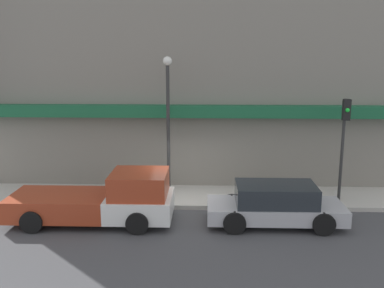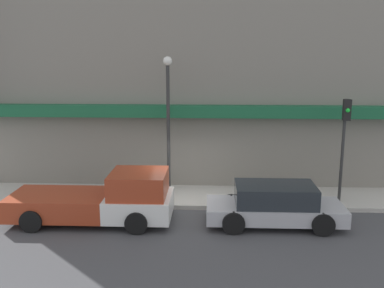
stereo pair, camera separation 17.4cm
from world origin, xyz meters
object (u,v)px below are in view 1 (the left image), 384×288
(parked_car, at_px, (275,205))
(traffic_light, at_px, (344,132))
(fire_hydrant, at_px, (250,195))
(street_lamp, at_px, (168,110))
(pickup_truck, at_px, (103,200))

(parked_car, xyz_separation_m, traffic_light, (2.84, 1.99, 2.22))
(fire_hydrant, distance_m, traffic_light, 4.32)
(parked_car, distance_m, fire_hydrant, 1.84)
(fire_hydrant, bearing_deg, parked_car, -66.87)
(parked_car, height_order, street_lamp, street_lamp)
(traffic_light, bearing_deg, fire_hydrant, -175.08)
(street_lamp, bearing_deg, fire_hydrant, -17.42)
(pickup_truck, bearing_deg, traffic_light, 13.23)
(fire_hydrant, bearing_deg, traffic_light, 4.92)
(pickup_truck, xyz_separation_m, street_lamp, (2.09, 2.70, 2.86))
(fire_hydrant, xyz_separation_m, street_lamp, (-3.24, 1.02, 3.16))
(street_lamp, bearing_deg, parked_car, -34.30)
(street_lamp, xyz_separation_m, traffic_light, (6.80, -0.71, -0.74))
(fire_hydrant, height_order, traffic_light, traffic_light)
(traffic_light, bearing_deg, parked_car, -144.96)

